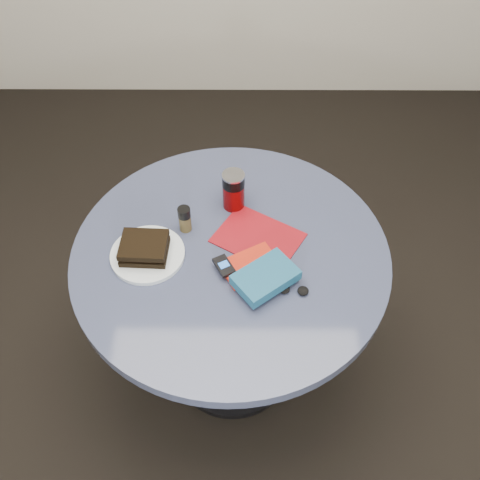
{
  "coord_description": "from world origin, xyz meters",
  "views": [
    {
      "loc": [
        0.03,
        -1.06,
        2.04
      ],
      "look_at": [
        0.03,
        0.0,
        0.8
      ],
      "focal_mm": 40.0,
      "sensor_mm": 36.0,
      "label": 1
    }
  ],
  "objects_px": {
    "table": "(231,281)",
    "soda_can": "(234,190)",
    "sandwich": "(144,248)",
    "magazine": "(258,238)",
    "novel": "(266,277)",
    "mp3_player": "(224,266)",
    "red_book": "(250,265)",
    "headphones": "(294,290)",
    "plate": "(148,254)",
    "pepper_grinder": "(185,219)"
  },
  "relations": [
    {
      "from": "plate",
      "to": "pepper_grinder",
      "type": "xyz_separation_m",
      "value": [
        0.11,
        0.11,
        0.04
      ]
    },
    {
      "from": "pepper_grinder",
      "to": "red_book",
      "type": "distance_m",
      "value": 0.26
    },
    {
      "from": "red_book",
      "to": "novel",
      "type": "relative_size",
      "value": 0.94
    },
    {
      "from": "sandwich",
      "to": "novel",
      "type": "bearing_deg",
      "value": -16.28
    },
    {
      "from": "red_book",
      "to": "novel",
      "type": "bearing_deg",
      "value": -83.65
    },
    {
      "from": "soda_can",
      "to": "red_book",
      "type": "distance_m",
      "value": 0.28
    },
    {
      "from": "soda_can",
      "to": "novel",
      "type": "distance_m",
      "value": 0.35
    },
    {
      "from": "soda_can",
      "to": "pepper_grinder",
      "type": "distance_m",
      "value": 0.19
    },
    {
      "from": "sandwich",
      "to": "pepper_grinder",
      "type": "xyz_separation_m",
      "value": [
        0.12,
        0.11,
        0.01
      ]
    },
    {
      "from": "plate",
      "to": "mp3_player",
      "type": "relative_size",
      "value": 2.63
    },
    {
      "from": "headphones",
      "to": "plate",
      "type": "bearing_deg",
      "value": 163.28
    },
    {
      "from": "magazine",
      "to": "red_book",
      "type": "relative_size",
      "value": 1.52
    },
    {
      "from": "magazine",
      "to": "mp3_player",
      "type": "relative_size",
      "value": 2.93
    },
    {
      "from": "table",
      "to": "sandwich",
      "type": "xyz_separation_m",
      "value": [
        -0.26,
        -0.02,
        0.2
      ]
    },
    {
      "from": "plate",
      "to": "pepper_grinder",
      "type": "relative_size",
      "value": 2.47
    },
    {
      "from": "pepper_grinder",
      "to": "headphones",
      "type": "relative_size",
      "value": 1.01
    },
    {
      "from": "table",
      "to": "headphones",
      "type": "xyz_separation_m",
      "value": [
        0.19,
        -0.16,
        0.17
      ]
    },
    {
      "from": "red_book",
      "to": "mp3_player",
      "type": "bearing_deg",
      "value": 160.29
    },
    {
      "from": "soda_can",
      "to": "headphones",
      "type": "relative_size",
      "value": 1.51
    },
    {
      "from": "headphones",
      "to": "novel",
      "type": "bearing_deg",
      "value": 162.99
    },
    {
      "from": "soda_can",
      "to": "headphones",
      "type": "distance_m",
      "value": 0.4
    },
    {
      "from": "plate",
      "to": "magazine",
      "type": "xyz_separation_m",
      "value": [
        0.34,
        0.07,
        -0.01
      ]
    },
    {
      "from": "soda_can",
      "to": "red_book",
      "type": "relative_size",
      "value": 0.82
    },
    {
      "from": "magazine",
      "to": "novel",
      "type": "distance_m",
      "value": 0.19
    },
    {
      "from": "magazine",
      "to": "red_book",
      "type": "height_order",
      "value": "red_book"
    },
    {
      "from": "pepper_grinder",
      "to": "magazine",
      "type": "distance_m",
      "value": 0.24
    },
    {
      "from": "plate",
      "to": "novel",
      "type": "distance_m",
      "value": 0.38
    },
    {
      "from": "table",
      "to": "magazine",
      "type": "relative_size",
      "value": 3.89
    },
    {
      "from": "novel",
      "to": "headphones",
      "type": "bearing_deg",
      "value": -54.25
    },
    {
      "from": "sandwich",
      "to": "magazine",
      "type": "distance_m",
      "value": 0.36
    },
    {
      "from": "sandwich",
      "to": "pepper_grinder",
      "type": "bearing_deg",
      "value": 44.41
    },
    {
      "from": "pepper_grinder",
      "to": "soda_can",
      "type": "bearing_deg",
      "value": 35.11
    },
    {
      "from": "table",
      "to": "novel",
      "type": "height_order",
      "value": "novel"
    },
    {
      "from": "novel",
      "to": "mp3_player",
      "type": "bearing_deg",
      "value": 120.52
    },
    {
      "from": "plate",
      "to": "headphones",
      "type": "distance_m",
      "value": 0.46
    },
    {
      "from": "plate",
      "to": "sandwich",
      "type": "xyz_separation_m",
      "value": [
        -0.01,
        -0.0,
        0.03
      ]
    },
    {
      "from": "pepper_grinder",
      "to": "novel",
      "type": "height_order",
      "value": "pepper_grinder"
    },
    {
      "from": "mp3_player",
      "to": "magazine",
      "type": "bearing_deg",
      "value": 51.37
    },
    {
      "from": "plate",
      "to": "pepper_grinder",
      "type": "distance_m",
      "value": 0.16
    },
    {
      "from": "plate",
      "to": "red_book",
      "type": "xyz_separation_m",
      "value": [
        0.32,
        -0.05,
        0.0
      ]
    },
    {
      "from": "headphones",
      "to": "table",
      "type": "bearing_deg",
      "value": 140.12
    },
    {
      "from": "magazine",
      "to": "mp3_player",
      "type": "bearing_deg",
      "value": -97.3
    },
    {
      "from": "table",
      "to": "soda_can",
      "type": "bearing_deg",
      "value": 87.74
    },
    {
      "from": "plate",
      "to": "novel",
      "type": "relative_size",
      "value": 1.27
    },
    {
      "from": "novel",
      "to": "mp3_player",
      "type": "distance_m",
      "value": 0.13
    },
    {
      "from": "sandwich",
      "to": "red_book",
      "type": "bearing_deg",
      "value": -7.82
    },
    {
      "from": "pepper_grinder",
      "to": "magazine",
      "type": "relative_size",
      "value": 0.36
    },
    {
      "from": "red_book",
      "to": "headphones",
      "type": "distance_m",
      "value": 0.15
    },
    {
      "from": "soda_can",
      "to": "sandwich",
      "type": "bearing_deg",
      "value": -140.58
    },
    {
      "from": "sandwich",
      "to": "headphones",
      "type": "bearing_deg",
      "value": -16.41
    }
  ]
}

